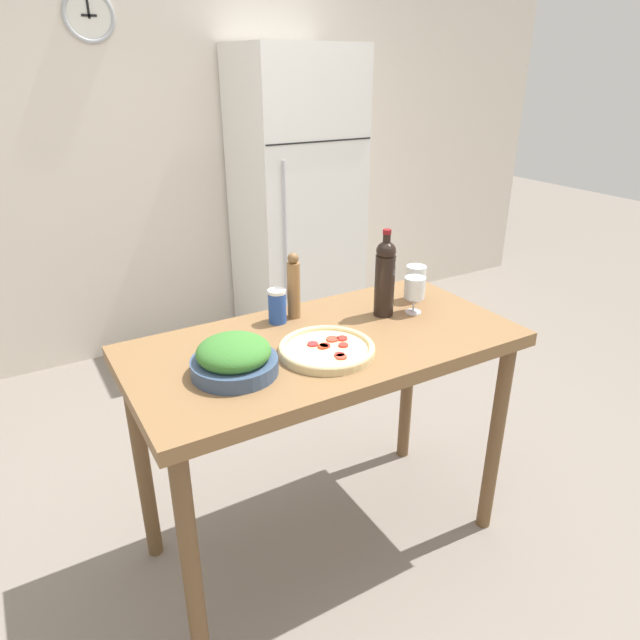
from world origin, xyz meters
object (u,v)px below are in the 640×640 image
Objects in this scene: refrigerator at (296,202)px; wine_glass_near at (415,289)px; salad_bowl at (234,358)px; pepper_mill at (295,286)px; wine_bottle at (385,276)px; wine_glass_far at (416,277)px; homemade_pizza at (327,349)px; salt_canister at (277,306)px.

wine_glass_near is (-0.42, -1.72, 0.05)m from refrigerator.
wine_glass_near reaches higher than salad_bowl.
wine_glass_near is 0.57× the size of pepper_mill.
wine_bottle is 0.21m from wine_glass_far.
wine_bottle is at bearing 11.61° from salad_bowl.
wine_bottle is 0.67m from salad_bowl.
wine_glass_near is 0.45× the size of homemade_pizza.
wine_glass_near and wine_glass_far have the same top height.
wine_bottle reaches higher than pepper_mill.
wine_glass_near is 0.45m from pepper_mill.
salad_bowl is at bearing 174.69° from homemade_pizza.
refrigerator is at bearing 72.41° from wine_bottle.
salad_bowl is 0.84× the size of homemade_pizza.
wine_bottle reaches higher than wine_glass_near.
salad_bowl is 0.31m from homemade_pizza.
wine_glass_far is 0.45× the size of homemade_pizza.
refrigerator is at bearing 61.64° from pepper_mill.
wine_glass_far is at bearing 48.86° from wine_glass_near.
wine_bottle is 1.32× the size of pepper_mill.
refrigerator reaches higher than wine_bottle.
refrigerator is 5.71× the size of wine_bottle.
refrigerator is at bearing 64.56° from homemade_pizza.
salad_bowl is at bearing -168.39° from wine_bottle.
wine_glass_far is 0.57m from salt_canister.
wine_bottle is at bearing -107.59° from refrigerator.
wine_glass_far is at bearing -101.74° from refrigerator.
pepper_mill is at bearing 169.24° from wine_glass_far.
wine_bottle is (-0.53, -1.68, 0.11)m from refrigerator.
salad_bowl is (-0.76, -0.09, -0.04)m from wine_glass_near.
pepper_mill is 0.33m from homemade_pizza.
pepper_mill is 1.98× the size of salt_canister.
pepper_mill reaches higher than salt_canister.
homemade_pizza is (0.31, -0.03, -0.04)m from salad_bowl.
salad_bowl is (-1.19, -1.82, 0.01)m from refrigerator.
salt_canister is at bearing 95.28° from homemade_pizza.
pepper_mill reaches higher than homemade_pizza.
wine_bottle is 2.61× the size of salt_canister.
pepper_mill is at bearing 38.42° from salad_bowl.
wine_bottle is at bearing 159.35° from wine_glass_near.
salad_bowl is 0.39m from salt_canister.
wine_glass_near is 1.12× the size of salt_canister.
wine_glass_near is at bearing -131.14° from wine_glass_far.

